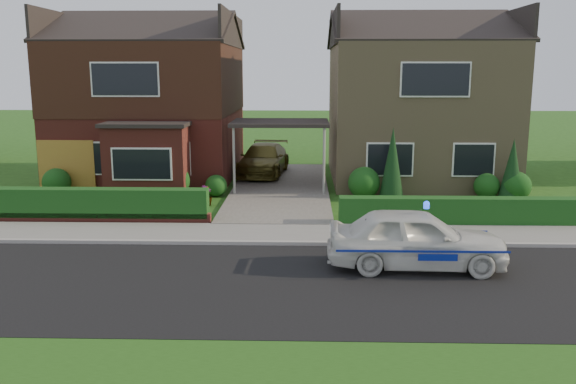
{
  "coord_description": "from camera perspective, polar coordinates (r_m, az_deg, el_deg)",
  "views": [
    {
      "loc": [
        0.99,
        -13.1,
        4.76
      ],
      "look_at": [
        0.52,
        3.5,
        1.42
      ],
      "focal_mm": 38.0,
      "sensor_mm": 36.0,
      "label": 1
    }
  ],
  "objects": [
    {
      "name": "road",
      "position": [
        13.97,
        -2.55,
        -8.54
      ],
      "size": [
        60.0,
        6.0,
        0.02
      ],
      "primitive_type": "cube",
      "color": "black",
      "rests_on": "ground"
    },
    {
      "name": "shrub_left_near",
      "position": [
        23.36,
        -6.74,
        0.59
      ],
      "size": [
        0.84,
        0.84,
        0.84
      ],
      "primitive_type": "sphere",
      "color": "#113712",
      "rests_on": "ground"
    },
    {
      "name": "shrub_right_far",
      "position": [
        24.0,
        20.59,
        0.52
      ],
      "size": [
        1.08,
        1.08,
        1.08
      ],
      "primitive_type": "sphere",
      "color": "#113712",
      "rests_on": "ground"
    },
    {
      "name": "shrub_right_near",
      "position": [
        22.99,
        7.12,
        0.86
      ],
      "size": [
        1.2,
        1.2,
        1.2
      ],
      "primitive_type": "sphere",
      "color": "#113712",
      "rests_on": "ground"
    },
    {
      "name": "driveway_car",
      "position": [
        27.45,
        -2.31,
        3.07
      ],
      "size": [
        2.36,
        4.84,
        1.35
      ],
      "primitive_type": "imported",
      "rotation": [
        0.0,
        0.0,
        -0.1
      ],
      "color": "brown",
      "rests_on": "driveway"
    },
    {
      "name": "conifer_b",
      "position": [
        23.85,
        20.23,
        1.84
      ],
      "size": [
        0.9,
        0.9,
        2.2
      ],
      "primitive_type": "cone",
      "color": "black",
      "rests_on": "ground"
    },
    {
      "name": "house_left",
      "position": [
        27.85,
        -12.61,
        9.16
      ],
      "size": [
        7.5,
        9.53,
        7.25
      ],
      "color": "maroon",
      "rests_on": "ground"
    },
    {
      "name": "ground",
      "position": [
        13.97,
        -2.55,
        -8.54
      ],
      "size": [
        120.0,
        120.0,
        0.0
      ],
      "primitive_type": "plane",
      "color": "#204A13",
      "rests_on": "ground"
    },
    {
      "name": "shrub_right_mid",
      "position": [
        23.99,
        18.1,
        0.53
      ],
      "size": [
        0.96,
        0.96,
        0.96
      ],
      "primitive_type": "sphere",
      "color": "#113712",
      "rests_on": "ground"
    },
    {
      "name": "kerb",
      "position": [
        16.85,
        -1.8,
        -4.82
      ],
      "size": [
        60.0,
        0.16,
        0.12
      ],
      "primitive_type": "cube",
      "color": "#9E9993",
      "rests_on": "ground"
    },
    {
      "name": "hedge_left",
      "position": [
        20.32,
        -17.96,
        -2.74
      ],
      "size": [
        7.5,
        0.55,
        0.9
      ],
      "primitive_type": "cube",
      "color": "#113712",
      "rests_on": "ground"
    },
    {
      "name": "potted_plant_b",
      "position": [
        21.43,
        -19.3,
        -1.11
      ],
      "size": [
        0.51,
        0.51,
        0.73
      ],
      "primitive_type": "imported",
      "rotation": [
        0.0,
        0.0,
        0.74
      ],
      "color": "gray",
      "rests_on": "ground"
    },
    {
      "name": "carport_link",
      "position": [
        24.16,
        -0.73,
        6.38
      ],
      "size": [
        3.8,
        3.0,
        2.77
      ],
      "color": "black",
      "rests_on": "ground"
    },
    {
      "name": "police_car",
      "position": [
        15.1,
        11.91,
        -4.34
      ],
      "size": [
        3.95,
        4.35,
        1.63
      ],
      "rotation": [
        0.0,
        0.0,
        1.54
      ],
      "color": "silver",
      "rests_on": "ground"
    },
    {
      "name": "dwarf_wall",
      "position": [
        20.14,
        -18.14,
        -2.34
      ],
      "size": [
        7.7,
        0.25,
        0.36
      ],
      "primitive_type": "cube",
      "color": "maroon",
      "rests_on": "ground"
    },
    {
      "name": "hedge_right",
      "position": [
        19.65,
        15.77,
        -3.07
      ],
      "size": [
        7.5,
        0.55,
        0.8
      ],
      "primitive_type": "cube",
      "color": "#113712",
      "rests_on": "ground"
    },
    {
      "name": "potted_plant_c",
      "position": [
        21.73,
        -7.65,
        -0.39
      ],
      "size": [
        0.52,
        0.52,
        0.73
      ],
      "primitive_type": "imported",
      "rotation": [
        0.0,
        0.0,
        1.22
      ],
      "color": "gray",
      "rests_on": "ground"
    },
    {
      "name": "garage_door",
      "position": [
        25.11,
        -19.99,
        2.2
      ],
      "size": [
        2.2,
        0.1,
        2.1
      ],
      "primitive_type": "cube",
      "color": "brown",
      "rests_on": "ground"
    },
    {
      "name": "driveway",
      "position": [
        24.57,
        -0.71,
        0.35
      ],
      "size": [
        3.8,
        12.0,
        0.12
      ],
      "primitive_type": "cube",
      "color": "#666059",
      "rests_on": "ground"
    },
    {
      "name": "conifer_a",
      "position": [
        22.79,
        9.72,
        2.48
      ],
      "size": [
        0.9,
        0.9,
        2.6
      ],
      "primitive_type": "cone",
      "color": "black",
      "rests_on": "ground"
    },
    {
      "name": "shrub_left_mid",
      "position": [
        23.31,
        -10.76,
        1.05
      ],
      "size": [
        1.32,
        1.32,
        1.32
      ],
      "primitive_type": "sphere",
      "color": "#113712",
      "rests_on": "ground"
    },
    {
      "name": "shrub_left_far",
      "position": [
        24.87,
        -20.83,
        0.86
      ],
      "size": [
        1.08,
        1.08,
        1.08
      ],
      "primitive_type": "sphere",
      "color": "#113712",
      "rests_on": "ground"
    },
    {
      "name": "sidewalk",
      "position": [
        17.86,
        -1.61,
        -3.91
      ],
      "size": [
        60.0,
        2.0,
        0.1
      ],
      "primitive_type": "cube",
      "color": "slate",
      "rests_on": "ground"
    },
    {
      "name": "house_right",
      "position": [
        27.54,
        11.83,
        8.86
      ],
      "size": [
        7.5,
        8.06,
        7.25
      ],
      "color": "#96805C",
      "rests_on": "ground"
    }
  ]
}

